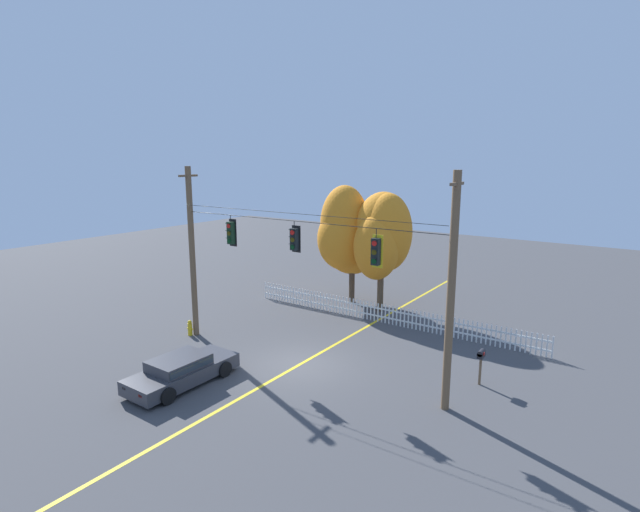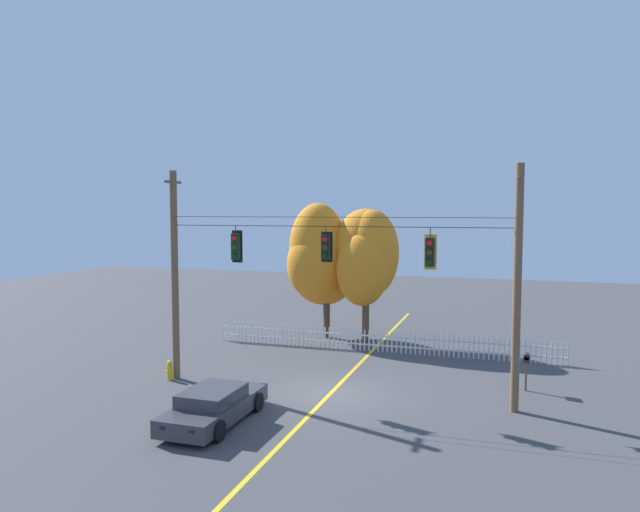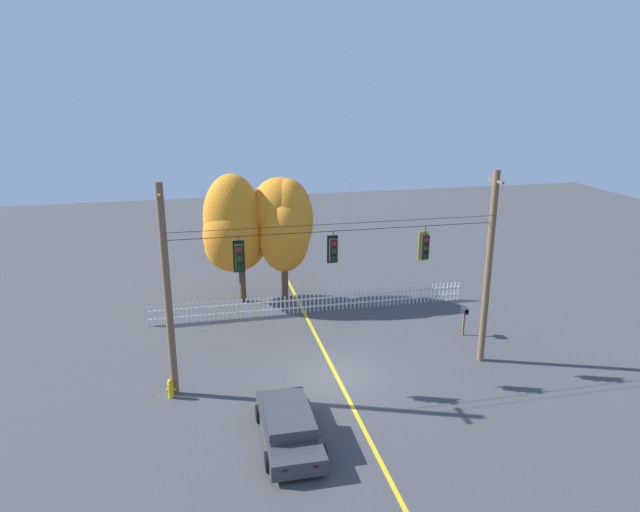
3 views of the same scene
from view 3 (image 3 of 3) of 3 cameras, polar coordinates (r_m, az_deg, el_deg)
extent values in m
plane|color=#424244|center=(24.42, 1.66, -11.81)|extent=(80.00, 80.00, 0.00)
cube|color=gold|center=(24.42, 1.66, -11.80)|extent=(0.16, 36.00, 0.01)
cylinder|color=brown|center=(22.10, -14.89, -3.64)|extent=(0.28, 0.28, 8.38)
cylinder|color=brown|center=(25.05, 16.35, -1.31)|extent=(0.28, 0.28, 8.38)
cube|color=brown|center=(21.11, -15.66, 5.92)|extent=(0.10, 1.10, 0.10)
cube|color=brown|center=(24.19, 17.08, 7.14)|extent=(0.10, 1.10, 0.10)
cylinder|color=black|center=(22.11, 1.79, 2.51)|extent=(12.83, 0.02, 0.02)
cylinder|color=black|center=(21.79, 1.97, 3.22)|extent=(12.83, 0.02, 0.02)
cylinder|color=black|center=(21.55, -8.09, 1.54)|extent=(0.03, 0.03, 0.31)
cube|color=black|center=(21.85, -8.05, -0.04)|extent=(0.43, 0.02, 1.25)
cube|color=black|center=(21.73, -8.02, -0.14)|extent=(0.30, 0.24, 1.01)
cylinder|color=red|center=(21.50, -8.02, 0.62)|extent=(0.20, 0.03, 0.20)
cube|color=black|center=(21.43, -8.03, 0.88)|extent=(0.22, 0.12, 0.06)
cylinder|color=#463B09|center=(21.60, -7.99, -0.24)|extent=(0.20, 0.03, 0.20)
cube|color=black|center=(21.52, -7.99, 0.02)|extent=(0.22, 0.12, 0.06)
cylinder|color=#073513|center=(21.70, -7.95, -1.09)|extent=(0.20, 0.03, 0.20)
cube|color=black|center=(21.62, -7.95, -0.83)|extent=(0.22, 0.12, 0.06)
cylinder|color=black|center=(22.10, 1.33, 2.10)|extent=(0.03, 0.03, 0.31)
cube|color=black|center=(22.39, 1.24, 0.68)|extent=(0.43, 0.02, 1.12)
cube|color=black|center=(22.27, 1.32, 0.59)|extent=(0.30, 0.24, 0.90)
cylinder|color=red|center=(22.06, 1.41, 1.24)|extent=(0.20, 0.03, 0.20)
cube|color=black|center=(21.98, 1.44, 1.50)|extent=(0.22, 0.12, 0.06)
cylinder|color=#463B09|center=(22.14, 1.40, 0.49)|extent=(0.20, 0.03, 0.20)
cube|color=black|center=(22.07, 1.43, 0.75)|extent=(0.22, 0.12, 0.06)
cylinder|color=#073513|center=(22.23, 1.40, -0.25)|extent=(0.20, 0.03, 0.20)
cube|color=black|center=(22.15, 1.43, 0.00)|extent=(0.22, 0.12, 0.06)
cylinder|color=black|center=(23.29, 10.43, 2.52)|extent=(0.03, 0.03, 0.37)
cube|color=yellow|center=(23.58, 10.22, 0.99)|extent=(0.43, 0.02, 1.24)
cube|color=black|center=(23.47, 10.34, 0.90)|extent=(0.30, 0.24, 1.00)
cylinder|color=red|center=(23.26, 10.51, 1.60)|extent=(0.20, 0.03, 0.20)
cube|color=black|center=(23.19, 10.57, 1.85)|extent=(0.22, 0.12, 0.06)
cylinder|color=#463B09|center=(23.35, 10.47, 0.81)|extent=(0.20, 0.03, 0.20)
cube|color=black|center=(23.28, 10.52, 1.06)|extent=(0.22, 0.12, 0.06)
cylinder|color=#073513|center=(23.44, 10.42, 0.03)|extent=(0.20, 0.03, 0.20)
cube|color=black|center=(23.37, 10.48, 0.27)|extent=(0.22, 0.12, 0.06)
cube|color=white|center=(30.01, -16.74, -5.78)|extent=(0.06, 0.04, 1.04)
cube|color=white|center=(29.99, -16.32, -5.75)|extent=(0.06, 0.04, 1.04)
cube|color=white|center=(29.98, -15.89, -5.73)|extent=(0.06, 0.04, 1.04)
cube|color=white|center=(29.96, -15.46, -5.70)|extent=(0.06, 0.04, 1.04)
cube|color=white|center=(29.95, -15.03, -5.68)|extent=(0.06, 0.04, 1.04)
cube|color=white|center=(29.94, -14.60, -5.65)|extent=(0.06, 0.04, 1.04)
cube|color=white|center=(29.92, -14.17, -5.63)|extent=(0.06, 0.04, 1.04)
cube|color=white|center=(29.92, -13.74, -5.60)|extent=(0.06, 0.04, 1.04)
cube|color=white|center=(29.91, -13.32, -5.58)|extent=(0.06, 0.04, 1.04)
cube|color=white|center=(29.90, -12.89, -5.55)|extent=(0.06, 0.04, 1.04)
cube|color=white|center=(29.90, -12.46, -5.52)|extent=(0.06, 0.04, 1.04)
cube|color=white|center=(29.90, -12.03, -5.50)|extent=(0.06, 0.04, 1.04)
cube|color=white|center=(29.90, -11.60, -5.47)|extent=(0.06, 0.04, 1.04)
cube|color=white|center=(29.90, -11.17, -5.44)|extent=(0.06, 0.04, 1.04)
cube|color=white|center=(29.90, -10.74, -5.41)|extent=(0.06, 0.04, 1.04)
cube|color=white|center=(29.91, -10.31, -5.39)|extent=(0.06, 0.04, 1.04)
cube|color=white|center=(29.91, -9.88, -5.36)|extent=(0.06, 0.04, 1.04)
cube|color=white|center=(29.92, -9.45, -5.33)|extent=(0.06, 0.04, 1.04)
cube|color=white|center=(29.93, -9.02, -5.30)|extent=(0.06, 0.04, 1.04)
cube|color=white|center=(29.94, -8.59, -5.27)|extent=(0.06, 0.04, 1.04)
cube|color=white|center=(29.96, -8.16, -5.24)|extent=(0.06, 0.04, 1.04)
cube|color=white|center=(29.97, -7.74, -5.21)|extent=(0.06, 0.04, 1.04)
cube|color=white|center=(29.99, -7.31, -5.18)|extent=(0.06, 0.04, 1.04)
cube|color=white|center=(30.00, -6.88, -5.15)|extent=(0.06, 0.04, 1.04)
cube|color=white|center=(30.02, -6.46, -5.12)|extent=(0.06, 0.04, 1.04)
cube|color=white|center=(30.05, -6.03, -5.09)|extent=(0.06, 0.04, 1.04)
cube|color=white|center=(30.07, -5.61, -5.06)|extent=(0.06, 0.04, 1.04)
cube|color=white|center=(30.09, -5.18, -5.03)|extent=(0.06, 0.04, 1.04)
cube|color=white|center=(30.12, -4.76, -4.99)|extent=(0.06, 0.04, 1.04)
cube|color=white|center=(30.15, -4.34, -4.96)|extent=(0.06, 0.04, 1.04)
cube|color=white|center=(30.18, -3.92, -4.93)|extent=(0.06, 0.04, 1.04)
cube|color=white|center=(30.21, -3.50, -4.90)|extent=(0.06, 0.04, 1.04)
cube|color=white|center=(30.24, -3.08, -4.87)|extent=(0.06, 0.04, 1.04)
cube|color=white|center=(30.28, -2.66, -4.83)|extent=(0.06, 0.04, 1.04)
cube|color=white|center=(30.31, -2.24, -4.80)|extent=(0.06, 0.04, 1.04)
cube|color=white|center=(30.35, -1.82, -4.77)|extent=(0.06, 0.04, 1.04)
cube|color=white|center=(30.39, -1.41, -4.73)|extent=(0.06, 0.04, 1.04)
cube|color=white|center=(30.43, -0.99, -4.70)|extent=(0.06, 0.04, 1.04)
cube|color=white|center=(30.47, -0.58, -4.67)|extent=(0.06, 0.04, 1.04)
cube|color=white|center=(30.52, -0.17, -4.63)|extent=(0.06, 0.04, 1.04)
cube|color=white|center=(30.56, 0.24, -4.60)|extent=(0.06, 0.04, 1.04)
cube|color=white|center=(30.61, 0.65, -4.57)|extent=(0.06, 0.04, 1.04)
cube|color=white|center=(30.66, 1.06, -4.53)|extent=(0.06, 0.04, 1.04)
cube|color=white|center=(30.71, 1.47, -4.50)|extent=(0.06, 0.04, 1.04)
cube|color=white|center=(30.76, 1.87, -4.46)|extent=(0.06, 0.04, 1.04)
cube|color=white|center=(30.81, 2.28, -4.43)|extent=(0.06, 0.04, 1.04)
cube|color=white|center=(30.87, 2.68, -4.39)|extent=(0.06, 0.04, 1.04)
cube|color=white|center=(30.92, 3.08, -4.36)|extent=(0.06, 0.04, 1.04)
cube|color=white|center=(30.98, 3.48, -4.33)|extent=(0.06, 0.04, 1.04)
cube|color=white|center=(31.04, 3.88, -4.29)|extent=(0.06, 0.04, 1.04)
cube|color=white|center=(31.10, 4.28, -4.26)|extent=(0.06, 0.04, 1.04)
cube|color=white|center=(31.16, 4.67, -4.22)|extent=(0.06, 0.04, 1.04)
cube|color=white|center=(31.23, 5.06, -4.19)|extent=(0.06, 0.04, 1.04)
cube|color=white|center=(31.29, 5.45, -4.15)|extent=(0.06, 0.04, 1.04)
cube|color=white|center=(31.36, 5.84, -4.12)|extent=(0.06, 0.04, 1.04)
cube|color=white|center=(31.43, 6.23, -4.08)|extent=(0.06, 0.04, 1.04)
cube|color=white|center=(31.50, 6.62, -4.05)|extent=(0.06, 0.04, 1.04)
cube|color=white|center=(31.57, 7.00, -4.01)|extent=(0.06, 0.04, 1.04)
cube|color=white|center=(31.64, 7.39, -3.98)|extent=(0.06, 0.04, 1.04)
cube|color=white|center=(31.72, 7.77, -3.94)|extent=(0.06, 0.04, 1.04)
cube|color=white|center=(31.79, 8.15, -3.91)|extent=(0.06, 0.04, 1.04)
cube|color=white|center=(31.87, 8.52, -3.87)|extent=(0.06, 0.04, 1.04)
cube|color=white|center=(31.95, 8.90, -3.84)|extent=(0.06, 0.04, 1.04)
cube|color=white|center=(32.03, 9.27, -3.80)|extent=(0.06, 0.04, 1.04)
cube|color=white|center=(32.11, 9.65, -3.77)|extent=(0.06, 0.04, 1.04)
cube|color=white|center=(32.19, 10.02, -3.73)|extent=(0.06, 0.04, 1.04)
cube|color=white|center=(32.27, 10.38, -3.70)|extent=(0.06, 0.04, 1.04)
cube|color=white|center=(32.36, 10.75, -3.66)|extent=(0.06, 0.04, 1.04)
cube|color=white|center=(32.44, 11.11, -3.63)|extent=(0.06, 0.04, 1.04)
cube|color=white|center=(32.53, 11.48, -3.59)|extent=(0.06, 0.04, 1.04)
cube|color=white|center=(32.62, 11.84, -3.56)|extent=(0.06, 0.04, 1.04)
cube|color=white|center=(32.71, 12.19, -3.52)|extent=(0.06, 0.04, 1.04)
cube|color=white|center=(32.80, 12.55, -3.49)|extent=(0.06, 0.04, 1.04)
cube|color=white|center=(32.89, 12.90, -3.45)|extent=(0.06, 0.04, 1.04)
cube|color=white|center=(32.99, 13.26, -3.42)|extent=(0.06, 0.04, 1.04)
cube|color=white|center=(33.08, 13.61, -3.38)|extent=(0.06, 0.04, 1.04)
cube|color=white|center=(30.56, -0.80, -5.03)|extent=(16.78, 0.03, 0.08)
cube|color=white|center=(30.39, -0.80, -4.26)|extent=(16.78, 0.03, 0.08)
cylinder|color=#473828|center=(31.95, -7.70, -2.46)|extent=(0.35, 0.35, 2.43)
ellipsoid|color=orange|center=(31.70, -8.42, 1.01)|extent=(3.29, 2.67, 2.86)
ellipsoid|color=orange|center=(30.67, -8.62, 2.05)|extent=(3.17, 2.68, 3.72)
ellipsoid|color=orange|center=(30.67, -8.70, 3.73)|extent=(3.06, 2.60, 4.71)
cylinder|color=brown|center=(31.58, -3.51, -2.14)|extent=(0.36, 0.36, 2.88)
ellipsoid|color=orange|center=(30.40, -3.56, 1.85)|extent=(2.67, 2.30, 3.74)
ellipsoid|color=orange|center=(30.97, -3.24, 3.62)|extent=(2.77, 2.74, 4.46)
ellipsoid|color=orange|center=(31.07, -4.06, 4.22)|extent=(3.22, 2.89, 3.94)
cube|color=#38383D|center=(20.34, -3.12, -16.80)|extent=(1.82, 4.53, 0.55)
cube|color=#38383D|center=(19.95, -3.08, -15.87)|extent=(1.58, 2.18, 0.42)
cube|color=#232D38|center=(19.95, -3.08, -15.87)|extent=(1.62, 2.09, 0.27)
cylinder|color=black|center=(21.50, -6.13, -15.26)|extent=(0.19, 0.64, 0.64)
cylinder|color=black|center=(21.70, -1.33, -14.83)|extent=(0.19, 0.64, 0.64)
cylinder|color=black|center=(19.20, -5.20, -19.65)|extent=(0.19, 0.64, 0.64)
cylinder|color=black|center=(19.42, 0.29, -19.08)|extent=(0.19, 0.64, 0.64)
cube|color=white|center=(22.12, -5.33, -13.53)|extent=(0.20, 0.04, 0.10)
cube|color=white|center=(22.23, -2.78, -13.31)|extent=(0.20, 0.04, 0.10)
cube|color=red|center=(18.43, -3.57, -20.48)|extent=(0.20, 0.04, 0.10)
cube|color=red|center=(18.56, -0.41, -20.14)|extent=(0.20, 0.04, 0.10)
cylinder|color=gold|center=(23.49, -14.59, -12.78)|extent=(0.22, 0.22, 0.62)
sphere|color=gold|center=(23.31, -14.66, -11.97)|extent=(0.20, 0.20, 0.20)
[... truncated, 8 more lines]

